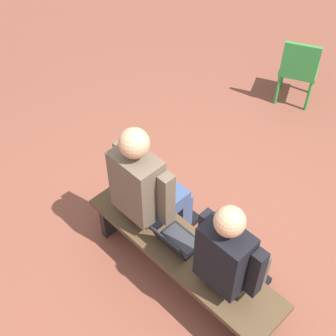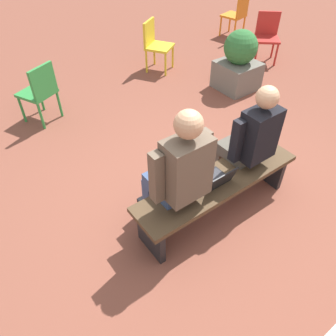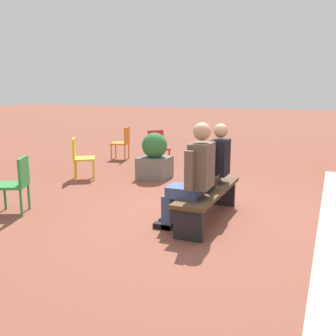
# 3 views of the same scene
# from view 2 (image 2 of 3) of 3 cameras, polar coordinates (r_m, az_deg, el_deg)

# --- Properties ---
(ground_plane) EXTENTS (60.00, 60.00, 0.00)m
(ground_plane) POSITION_cam_2_polar(r_m,az_deg,el_deg) (3.59, 7.65, -5.96)
(ground_plane) COLOR brown
(bench) EXTENTS (1.80, 0.44, 0.45)m
(bench) POSITION_cam_2_polar(r_m,az_deg,el_deg) (3.26, 8.65, -3.26)
(bench) COLOR #4C3823
(bench) RESTS_ON ground
(person_student) EXTENTS (0.53, 0.67, 1.33)m
(person_student) POSITION_cam_2_polar(r_m,az_deg,el_deg) (3.32, 13.85, 4.87)
(person_student) COLOR #4C473D
(person_student) RESTS_ON ground
(person_adult) EXTENTS (0.58, 0.74, 1.41)m
(person_adult) POSITION_cam_2_polar(r_m,az_deg,el_deg) (2.80, 1.69, -0.74)
(person_adult) COLOR #384C75
(person_adult) RESTS_ON ground
(laptop) EXTENTS (0.32, 0.29, 0.21)m
(laptop) POSITION_cam_2_polar(r_m,az_deg,el_deg) (3.12, 8.22, -2.00)
(laptop) COLOR black
(laptop) RESTS_ON bench
(plastic_chair_near_bench_left) EXTENTS (0.59, 0.59, 0.84)m
(plastic_chair_near_bench_left) POSITION_cam_2_polar(r_m,az_deg,el_deg) (6.70, 16.87, 21.44)
(plastic_chair_near_bench_left) COLOR red
(plastic_chair_near_bench_left) RESTS_ON ground
(plastic_chair_by_pillar) EXTENTS (0.58, 0.58, 0.84)m
(plastic_chair_by_pillar) POSITION_cam_2_polar(r_m,az_deg,el_deg) (6.06, -2.23, 20.97)
(plastic_chair_by_pillar) COLOR gold
(plastic_chair_by_pillar) RESTS_ON ground
(plastic_chair_mid_courtyard) EXTENTS (0.50, 0.50, 0.84)m
(plastic_chair_mid_courtyard) POSITION_cam_2_polar(r_m,az_deg,el_deg) (7.73, 11.93, 24.86)
(plastic_chair_mid_courtyard) COLOR orange
(plastic_chair_mid_courtyard) RESTS_ON ground
(plastic_chair_foreground) EXTENTS (0.56, 0.56, 0.84)m
(plastic_chair_foreground) POSITION_cam_2_polar(r_m,az_deg,el_deg) (4.85, -21.41, 12.52)
(plastic_chair_foreground) COLOR #2D893D
(plastic_chair_foreground) RESTS_ON ground
(planter) EXTENTS (0.60, 0.60, 0.94)m
(planter) POSITION_cam_2_polar(r_m,az_deg,el_deg) (5.54, 12.18, 17.52)
(planter) COLOR #6B665B
(planter) RESTS_ON ground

